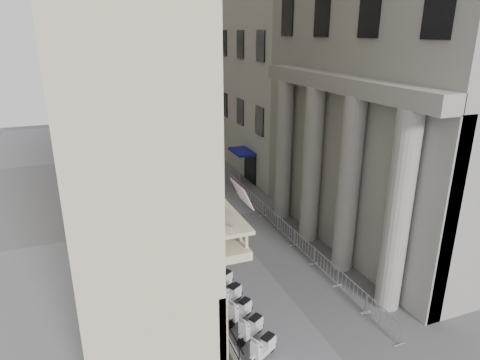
% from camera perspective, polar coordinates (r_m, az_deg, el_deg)
% --- Properties ---
extents(far_building, '(22.00, 10.00, 30.00)m').
position_cam_1_polar(far_building, '(57.29, -12.47, 20.72)').
color(far_building, beige).
rests_on(far_building, ground).
extents(iron_fence, '(0.30, 28.00, 1.40)m').
position_cam_1_polar(iron_fence, '(30.01, -9.39, -6.99)').
color(iron_fence, black).
rests_on(iron_fence, ground).
extents(blue_awning, '(1.60, 3.00, 3.00)m').
position_cam_1_polar(blue_awning, '(39.29, 0.25, -0.27)').
color(blue_awning, navy).
rests_on(blue_awning, ground).
extents(scooter_0, '(1.50, 1.16, 1.50)m').
position_cam_1_polar(scooter_0, '(19.67, 3.11, -22.71)').
color(scooter_0, silver).
rests_on(scooter_0, ground).
extents(scooter_1, '(1.50, 1.16, 1.50)m').
position_cam_1_polar(scooter_1, '(20.61, 1.48, -20.38)').
color(scooter_1, silver).
rests_on(scooter_1, ground).
extents(scooter_2, '(1.50, 1.16, 1.50)m').
position_cam_1_polar(scooter_2, '(21.60, 0.04, -18.24)').
color(scooter_2, silver).
rests_on(scooter_2, ground).
extents(scooter_3, '(1.50, 1.16, 1.50)m').
position_cam_1_polar(scooter_3, '(22.62, -1.24, -16.28)').
color(scooter_3, silver).
rests_on(scooter_3, ground).
extents(scooter_4, '(1.50, 1.16, 1.50)m').
position_cam_1_polar(scooter_4, '(23.67, -2.39, -14.49)').
color(scooter_4, silver).
rests_on(scooter_4, ground).
extents(scooter_5, '(1.50, 1.16, 1.50)m').
position_cam_1_polar(scooter_5, '(24.76, -3.42, -12.85)').
color(scooter_5, silver).
rests_on(scooter_5, ground).
extents(scooter_6, '(1.50, 1.16, 1.50)m').
position_cam_1_polar(scooter_6, '(25.87, -4.35, -11.34)').
color(scooter_6, silver).
rests_on(scooter_6, ground).
extents(scooter_7, '(1.50, 1.16, 1.50)m').
position_cam_1_polar(scooter_7, '(27.00, -5.20, -9.96)').
color(scooter_7, silver).
rests_on(scooter_7, ground).
extents(scooter_8, '(1.50, 1.16, 1.50)m').
position_cam_1_polar(scooter_8, '(28.15, -5.97, -8.68)').
color(scooter_8, silver).
rests_on(scooter_8, ground).
extents(scooter_9, '(1.50, 1.16, 1.50)m').
position_cam_1_polar(scooter_9, '(29.32, -6.67, -7.51)').
color(scooter_9, silver).
rests_on(scooter_9, ground).
extents(scooter_10, '(1.50, 1.16, 1.50)m').
position_cam_1_polar(scooter_10, '(30.51, -7.32, -6.42)').
color(scooter_10, silver).
rests_on(scooter_10, ground).
extents(scooter_11, '(1.50, 1.16, 1.50)m').
position_cam_1_polar(scooter_11, '(31.71, -7.91, -5.42)').
color(scooter_11, silver).
rests_on(scooter_11, ground).
extents(barrier_0, '(0.60, 2.40, 1.10)m').
position_cam_1_polar(barrier_0, '(22.17, 18.38, -18.25)').
color(barrier_0, '#AEB0B6').
rests_on(barrier_0, ground).
extents(barrier_1, '(0.60, 2.40, 1.10)m').
position_cam_1_polar(barrier_1, '(23.73, 14.52, -15.08)').
color(barrier_1, '#AEB0B6').
rests_on(barrier_1, ground).
extents(barrier_2, '(0.60, 2.40, 1.10)m').
position_cam_1_polar(barrier_2, '(25.45, 11.25, -12.26)').
color(barrier_2, '#AEB0B6').
rests_on(barrier_2, ground).
extents(barrier_3, '(0.60, 2.40, 1.10)m').
position_cam_1_polar(barrier_3, '(27.28, 8.47, -9.77)').
color(barrier_3, '#AEB0B6').
rests_on(barrier_3, ground).
extents(barrier_4, '(0.60, 2.40, 1.10)m').
position_cam_1_polar(barrier_4, '(29.21, 6.08, -7.59)').
color(barrier_4, '#AEB0B6').
rests_on(barrier_4, ground).
extents(barrier_5, '(0.60, 2.40, 1.10)m').
position_cam_1_polar(barrier_5, '(31.23, 4.01, -5.67)').
color(barrier_5, '#AEB0B6').
rests_on(barrier_5, ground).
extents(barrier_6, '(0.60, 2.40, 1.10)m').
position_cam_1_polar(barrier_6, '(33.31, 2.20, -3.99)').
color(barrier_6, '#AEB0B6').
rests_on(barrier_6, ground).
extents(barrier_7, '(0.60, 2.40, 1.10)m').
position_cam_1_polar(barrier_7, '(35.44, 0.62, -2.50)').
color(barrier_7, '#AEB0B6').
rests_on(barrier_7, ground).
extents(barrier_8, '(0.60, 2.40, 1.10)m').
position_cam_1_polar(barrier_8, '(37.62, -0.78, -1.18)').
color(barrier_8, '#AEB0B6').
rests_on(barrier_8, ground).
extents(security_tent, '(4.48, 4.48, 3.64)m').
position_cam_1_polar(security_tent, '(38.95, -9.28, 3.98)').
color(security_tent, silver).
rests_on(security_tent, ground).
extents(street_lamp, '(2.83, 1.27, 9.17)m').
position_cam_1_polar(street_lamp, '(30.32, -8.27, 4.52)').
color(street_lamp, gray).
rests_on(street_lamp, ground).
extents(info_kiosk, '(0.50, 0.91, 1.84)m').
position_cam_1_polar(info_kiosk, '(33.71, -8.88, -2.21)').
color(info_kiosk, black).
rests_on(info_kiosk, ground).
extents(pedestrian_a, '(0.64, 0.42, 1.75)m').
position_cam_1_polar(pedestrian_a, '(42.61, -4.99, 2.46)').
color(pedestrian_a, '#0D1437').
rests_on(pedestrian_a, ground).
extents(pedestrian_b, '(1.09, 1.08, 1.78)m').
position_cam_1_polar(pedestrian_b, '(40.92, -4.95, 1.78)').
color(pedestrian_b, black).
rests_on(pedestrian_b, ground).
extents(pedestrian_c, '(0.85, 0.61, 1.63)m').
position_cam_1_polar(pedestrian_c, '(46.40, -9.70, 3.58)').
color(pedestrian_c, black).
rests_on(pedestrian_c, ground).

